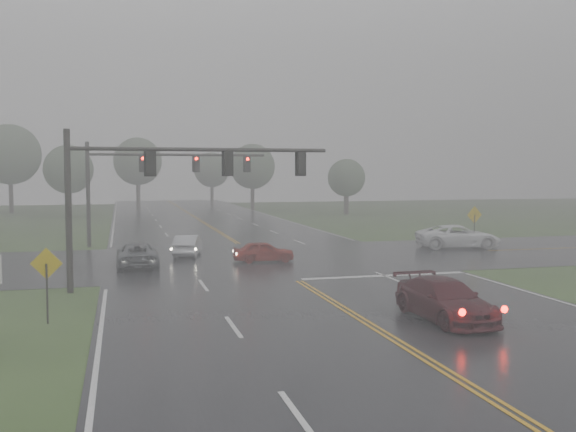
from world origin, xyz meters
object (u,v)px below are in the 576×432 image
object	(u,v)px
sedan_maroon	(445,320)
sedan_red	(264,262)
sedan_silver	(188,256)
pickup_white	(458,248)
car_grey	(137,267)
signal_gantry_far	(145,173)
signal_gantry_near	(152,179)

from	to	relation	value
sedan_maroon	sedan_red	xyz separation A→B (m)	(-3.01, 15.60, 0.00)
sedan_silver	pickup_white	bearing A→B (deg)	-168.51
sedan_silver	car_grey	xyz separation A→B (m)	(-3.10, -3.83, 0.00)
pickup_white	signal_gantry_far	xyz separation A→B (m)	(-20.31, 7.07, 5.03)
sedan_silver	signal_gantry_near	xyz separation A→B (m)	(-2.58, -10.69, 4.86)
sedan_red	sedan_silver	distance (m)	5.41
sedan_red	signal_gantry_near	world-z (taller)	signal_gantry_near
car_grey	signal_gantry_near	xyz separation A→B (m)	(0.52, -6.86, 4.86)
pickup_white	sedan_maroon	bearing A→B (deg)	158.81
sedan_maroon	signal_gantry_far	xyz separation A→B (m)	(-9.19, 25.83, 5.03)
sedan_red	pickup_white	bearing A→B (deg)	-75.45
sedan_red	signal_gantry_near	size ratio (longest dim) A/B	0.30
car_grey	signal_gantry_far	world-z (taller)	signal_gantry_far
sedan_silver	pickup_white	distance (m)	18.07
sedan_silver	car_grey	world-z (taller)	car_grey
pickup_white	signal_gantry_near	distance (m)	23.49
sedan_silver	signal_gantry_far	bearing A→B (deg)	-57.62
sedan_red	pickup_white	xyz separation A→B (m)	(14.13, 3.15, 0.00)
sedan_silver	pickup_white	xyz separation A→B (m)	(18.06, -0.57, 0.00)
car_grey	pickup_white	bearing A→B (deg)	-171.11
signal_gantry_far	pickup_white	bearing A→B (deg)	-19.20
signal_gantry_near	pickup_white	bearing A→B (deg)	26.13
car_grey	signal_gantry_near	size ratio (longest dim) A/B	0.41
car_grey	pickup_white	size ratio (longest dim) A/B	0.84
signal_gantry_near	signal_gantry_far	size ratio (longest dim) A/B	0.93
sedan_silver	signal_gantry_far	size ratio (longest dim) A/B	0.31
signal_gantry_near	sedan_maroon	bearing A→B (deg)	-42.23
signal_gantry_far	sedan_maroon	bearing A→B (deg)	-70.42
sedan_red	signal_gantry_near	bearing A→B (deg)	138.91
sedan_maroon	car_grey	world-z (taller)	sedan_maroon
sedan_red	sedan_silver	xyz separation A→B (m)	(-3.93, 3.72, 0.00)
sedan_red	car_grey	xyz separation A→B (m)	(-7.03, -0.11, 0.00)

